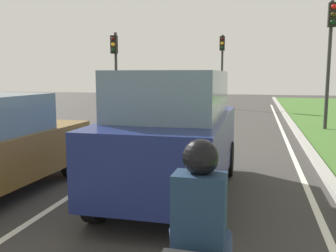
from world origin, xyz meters
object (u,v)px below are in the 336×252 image
object	(u,v)px
traffic_light_far_median	(222,58)
traffic_light_near_right	(331,42)
car_suv_ahead	(174,133)
rider_person	(200,209)
traffic_light_overhead_left	(115,59)

from	to	relation	value
traffic_light_far_median	traffic_light_near_right	bearing A→B (deg)	-60.36
traffic_light_near_right	traffic_light_far_median	size ratio (longest dim) A/B	1.06
car_suv_ahead	traffic_light_far_median	xyz separation A→B (m)	(-0.85, 17.85, 2.12)
rider_person	traffic_light_overhead_left	world-z (taller)	traffic_light_overhead_left
traffic_light_overhead_left	traffic_light_far_median	distance (m)	8.06
traffic_light_near_right	traffic_light_overhead_left	size ratio (longest dim) A/B	1.16
rider_person	traffic_light_overhead_left	bearing A→B (deg)	114.55
traffic_light_far_median	car_suv_ahead	bearing A→B (deg)	-87.27
traffic_light_near_right	traffic_light_overhead_left	xyz separation A→B (m)	(-9.80, 2.30, -0.48)
rider_person	traffic_light_overhead_left	size ratio (longest dim) A/B	0.27
car_suv_ahead	rider_person	size ratio (longest dim) A/B	3.87
car_suv_ahead	rider_person	world-z (taller)	car_suv_ahead
car_suv_ahead	traffic_light_overhead_left	size ratio (longest dim) A/B	1.04
rider_person	traffic_light_near_right	bearing A→B (deg)	77.13
car_suv_ahead	traffic_light_overhead_left	bearing A→B (deg)	116.17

